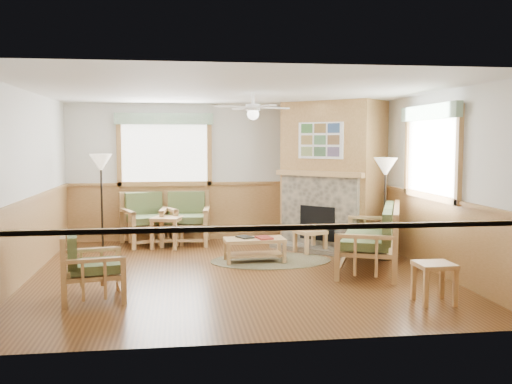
{
  "coord_description": "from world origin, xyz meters",
  "views": [
    {
      "loc": [
        -0.84,
        -8.37,
        1.97
      ],
      "look_at": [
        0.4,
        0.7,
        1.15
      ],
      "focal_mm": 40.0,
      "sensor_mm": 36.0,
      "label": 1
    }
  ],
  "objects": [
    {
      "name": "wainscot",
      "position": [
        0.0,
        0.0,
        0.55
      ],
      "size": [
        6.0,
        6.0,
        1.1
      ],
      "primitive_type": null,
      "color": "#A37642",
      "rests_on": "floor"
    },
    {
      "name": "book_dark",
      "position": [
        0.23,
        0.79,
        0.42
      ],
      "size": [
        0.3,
        0.33,
        0.03
      ],
      "primitive_type": "cube",
      "rotation": [
        0.0,
        0.0,
        0.5
      ],
      "color": "black",
      "rests_on": "coffee_table"
    },
    {
      "name": "sofa",
      "position": [
        2.11,
        0.09,
        0.48
      ],
      "size": [
        2.28,
        1.6,
        0.97
      ],
      "primitive_type": null,
      "rotation": [
        0.0,
        0.0,
        -1.96
      ],
      "color": "tan",
      "rests_on": "floor"
    },
    {
      "name": "book_red",
      "position": [
        0.53,
        0.67,
        0.42
      ],
      "size": [
        0.28,
        0.34,
        0.03
      ],
      "primitive_type": "cube",
      "rotation": [
        0.0,
        0.0,
        0.24
      ],
      "color": "maroon",
      "rests_on": "coffee_table"
    },
    {
      "name": "ceiling_fan",
      "position": [
        0.3,
        0.3,
        2.66
      ],
      "size": [
        1.59,
        1.59,
        0.36
      ],
      "primitive_type": null,
      "rotation": [
        0.0,
        0.0,
        0.35
      ],
      "color": "white",
      "rests_on": "ceiling"
    },
    {
      "name": "coffee_table",
      "position": [
        0.38,
        0.72,
        0.2
      ],
      "size": [
        1.0,
        0.53,
        0.39
      ],
      "primitive_type": null,
      "rotation": [
        0.0,
        0.0,
        0.04
      ],
      "color": "tan",
      "rests_on": "floor"
    },
    {
      "name": "floor_lamp_right",
      "position": [
        2.55,
        0.64,
        0.85
      ],
      "size": [
        0.48,
        0.48,
        1.71
      ],
      "primitive_type": null,
      "rotation": [
        0.0,
        0.0,
        0.28
      ],
      "color": "black",
      "rests_on": "floor"
    },
    {
      "name": "ceiling",
      "position": [
        0.0,
        0.0,
        2.7
      ],
      "size": [
        6.0,
        6.0,
        0.01
      ],
      "primitive_type": "cube",
      "color": "white",
      "rests_on": "floor"
    },
    {
      "name": "wall_left",
      "position": [
        -3.0,
        0.0,
        1.35
      ],
      "size": [
        0.02,
        6.0,
        2.7
      ],
      "primitive_type": "cube",
      "color": "silver",
      "rests_on": "floor"
    },
    {
      "name": "armchair_left",
      "position": [
        -1.91,
        -1.19,
        0.42
      ],
      "size": [
        0.88,
        0.88,
        0.84
      ],
      "primitive_type": null,
      "rotation": [
        0.0,
        0.0,
        1.76
      ],
      "color": "tan",
      "rests_on": "floor"
    },
    {
      "name": "armchair_back_right",
      "position": [
        -0.72,
        2.55,
        0.5
      ],
      "size": [
        0.96,
        0.96,
        0.99
      ],
      "primitive_type": null,
      "rotation": [
        0.0,
        0.0,
        -0.09
      ],
      "color": "tan",
      "rests_on": "floor"
    },
    {
      "name": "armchair_back_left",
      "position": [
        -1.42,
        2.55,
        0.5
      ],
      "size": [
        1.14,
        1.14,
        0.99
      ],
      "primitive_type": null,
      "rotation": [
        0.0,
        0.0,
        0.35
      ],
      "color": "tan",
      "rests_on": "floor"
    },
    {
      "name": "wall_front",
      "position": [
        0.0,
        -3.0,
        1.35
      ],
      "size": [
        6.0,
        0.02,
        2.7
      ],
      "primitive_type": "cube",
      "color": "silver",
      "rests_on": "floor"
    },
    {
      "name": "window_right",
      "position": [
        2.96,
        -0.2,
        2.53
      ],
      "size": [
        0.16,
        1.9,
        1.5
      ],
      "primitive_type": null,
      "color": "white",
      "rests_on": "wall_right"
    },
    {
      "name": "braided_rug",
      "position": [
        0.66,
        0.76,
        0.01
      ],
      "size": [
        2.54,
        2.54,
        0.01
      ],
      "primitive_type": "cylinder",
      "rotation": [
        0.0,
        0.0,
        0.34
      ],
      "color": "brown",
      "rests_on": "floor"
    },
    {
      "name": "floor",
      "position": [
        0.0,
        0.0,
        -0.01
      ],
      "size": [
        6.0,
        6.0,
        0.01
      ],
      "primitive_type": "cube",
      "color": "#593518",
      "rests_on": "ground"
    },
    {
      "name": "end_table_chairs",
      "position": [
        -1.06,
        2.16,
        0.29
      ],
      "size": [
        0.64,
        0.62,
        0.57
      ],
      "primitive_type": null,
      "rotation": [
        0.0,
        0.0,
        -0.3
      ],
      "color": "tan",
      "rests_on": "floor"
    },
    {
      "name": "footstool",
      "position": [
        1.46,
        1.37,
        0.2
      ],
      "size": [
        0.59,
        0.59,
        0.4
      ],
      "primitive_type": null,
      "rotation": [
        0.0,
        0.0,
        0.34
      ],
      "color": "tan",
      "rests_on": "floor"
    },
    {
      "name": "window_back",
      "position": [
        -1.1,
        2.96,
        2.53
      ],
      "size": [
        1.9,
        0.16,
        1.5
      ],
      "primitive_type": null,
      "color": "white",
      "rests_on": "wall_back"
    },
    {
      "name": "wall_right",
      "position": [
        3.0,
        0.0,
        1.35
      ],
      "size": [
        0.02,
        6.0,
        2.7
      ],
      "primitive_type": "cube",
      "color": "silver",
      "rests_on": "floor"
    },
    {
      "name": "wall_back",
      "position": [
        0.0,
        3.0,
        1.35
      ],
      "size": [
        6.0,
        0.02,
        2.7
      ],
      "primitive_type": "cube",
      "color": "silver",
      "rests_on": "floor"
    },
    {
      "name": "end_table_sofa",
      "position": [
        2.23,
        -1.92,
        0.25
      ],
      "size": [
        0.45,
        0.43,
        0.5
      ],
      "primitive_type": null,
      "rotation": [
        0.0,
        0.0,
        0.0
      ],
      "color": "tan",
      "rests_on": "floor"
    },
    {
      "name": "floor_lamp_left",
      "position": [
        -2.22,
        2.14,
        0.87
      ],
      "size": [
        0.42,
        0.42,
        1.75
      ],
      "primitive_type": null,
      "rotation": [
        0.0,
        0.0,
        0.06
      ],
      "color": "black",
      "rests_on": "floor"
    },
    {
      "name": "fireplace",
      "position": [
        2.05,
        2.05,
        1.35
      ],
      "size": [
        3.11,
        3.11,
        2.7
      ],
      "primitive_type": null,
      "rotation": [
        0.0,
        0.0,
        -0.79
      ],
      "color": "#A37642",
      "rests_on": "floor"
    }
  ]
}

